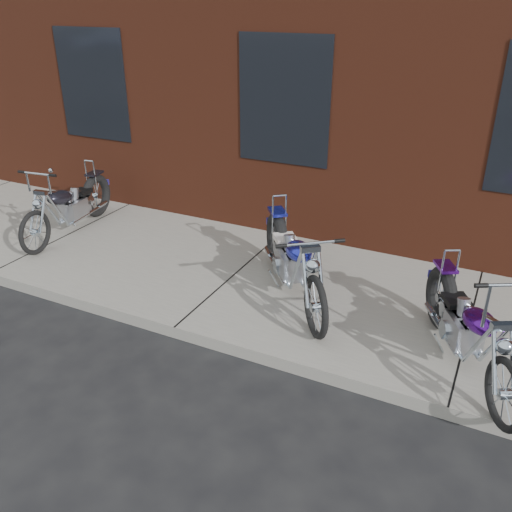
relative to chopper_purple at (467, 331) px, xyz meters
The scene contains 5 objects.
ground 3.15m from the chopper_purple, 166.45° to the right, with size 120.00×120.00×0.00m, color black.
sidewalk 3.15m from the chopper_purple, 165.61° to the left, with size 22.00×3.00×0.15m, color gray.
chopper_purple is the anchor object (origin of this frame).
chopper_blue 2.18m from the chopper_purple, 164.87° to the left, with size 1.62×2.00×1.07m.
chopper_third 6.08m from the chopper_purple, behind, with size 0.58×2.25×1.15m.
Camera 1 is at (3.13, -4.24, 3.55)m, focal length 38.00 mm.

